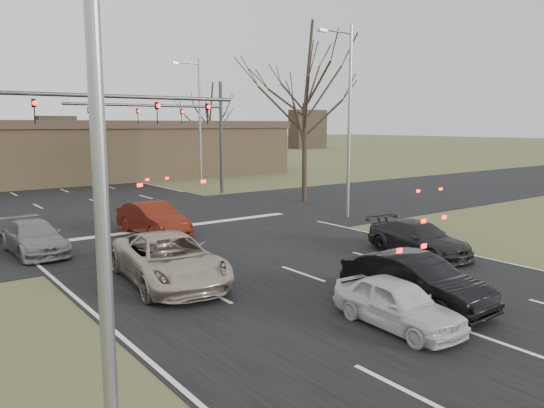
# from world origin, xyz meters

# --- Properties ---
(ground) EXTENTS (360.00, 360.00, 0.00)m
(ground) POSITION_xyz_m (0.00, 0.00, 0.00)
(ground) COLOR #4E542D
(ground) RESTS_ON ground
(road_cross) EXTENTS (200.00, 14.00, 0.02)m
(road_cross) POSITION_xyz_m (0.00, 15.00, 0.01)
(road_cross) COLOR black
(road_cross) RESTS_ON ground
(building) EXTENTS (42.40, 10.40, 5.30)m
(building) POSITION_xyz_m (2.00, 38.00, 2.67)
(building) COLOR olive
(building) RESTS_ON ground
(mast_arm_near) EXTENTS (12.12, 0.24, 8.00)m
(mast_arm_near) POSITION_xyz_m (-5.23, 13.00, 5.07)
(mast_arm_near) COLOR #383A3D
(mast_arm_near) RESTS_ON ground
(mast_arm_far) EXTENTS (11.12, 0.24, 8.00)m
(mast_arm_far) POSITION_xyz_m (6.18, 23.00, 5.02)
(mast_arm_far) COLOR #383A3D
(mast_arm_far) RESTS_ON ground
(streetlight_left) EXTENTS (2.34, 0.25, 10.00)m
(streetlight_left) POSITION_xyz_m (-8.82, -4.00, 5.59)
(streetlight_left) COLOR gray
(streetlight_left) RESTS_ON ground
(streetlight_right_near) EXTENTS (2.34, 0.25, 10.00)m
(streetlight_right_near) POSITION_xyz_m (8.82, 10.00, 5.59)
(streetlight_right_near) COLOR gray
(streetlight_right_near) RESTS_ON ground
(streetlight_right_far) EXTENTS (2.34, 0.25, 10.00)m
(streetlight_right_far) POSITION_xyz_m (9.32, 27.00, 5.59)
(streetlight_right_far) COLOR gray
(streetlight_right_far) RESTS_ON ground
(tree_right_near) EXTENTS (6.90, 6.90, 11.50)m
(tree_right_near) POSITION_xyz_m (11.00, 16.00, 8.90)
(tree_right_near) COLOR black
(tree_right_near) RESTS_ON ground
(tree_right_far) EXTENTS (5.40, 5.40, 9.00)m
(tree_right_far) POSITION_xyz_m (15.00, 35.00, 6.96)
(tree_right_far) COLOR black
(tree_right_far) RESTS_ON ground
(car_silver_suv) EXTENTS (3.24, 5.86, 1.55)m
(car_silver_suv) POSITION_xyz_m (-4.00, 4.78, 0.78)
(car_silver_suv) COLOR #AFA08D
(car_silver_suv) RESTS_ON ground
(car_white_sedan) EXTENTS (1.62, 3.65, 1.22)m
(car_white_sedan) POSITION_xyz_m (-1.10, -1.95, 0.61)
(car_white_sedan) COLOR silver
(car_white_sedan) RESTS_ON ground
(car_black_hatch) EXTENTS (1.64, 4.38, 1.43)m
(car_black_hatch) POSITION_xyz_m (0.50, -1.23, 0.71)
(car_black_hatch) COLOR black
(car_black_hatch) RESTS_ON ground
(car_charcoal_sedan) EXTENTS (2.17, 4.57, 1.29)m
(car_charcoal_sedan) POSITION_xyz_m (5.28, 2.39, 0.64)
(car_charcoal_sedan) COLOR black
(car_charcoal_sedan) RESTS_ON ground
(car_grey_ahead) EXTENTS (1.97, 4.46, 1.27)m
(car_grey_ahead) POSITION_xyz_m (-6.50, 11.48, 0.64)
(car_grey_ahead) COLOR slate
(car_grey_ahead) RESTS_ON ground
(car_red_ahead) EXTENTS (1.84, 4.57, 1.48)m
(car_red_ahead) POSITION_xyz_m (-1.31, 11.98, 0.74)
(car_red_ahead) COLOR #4E150B
(car_red_ahead) RESTS_ON ground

